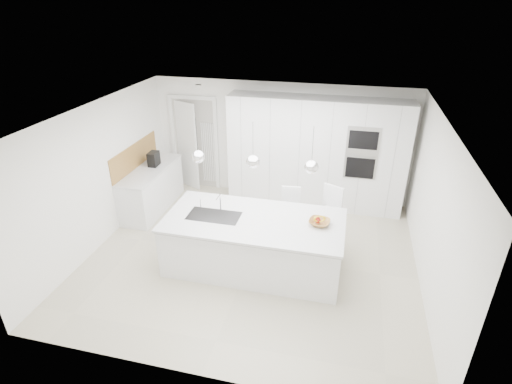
% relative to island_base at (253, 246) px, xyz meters
% --- Properties ---
extents(floor, '(5.50, 5.50, 0.00)m').
position_rel_island_base_xyz_m(floor, '(-0.10, 0.30, -0.43)').
color(floor, beige).
rests_on(floor, ground).
extents(wall_back, '(5.50, 0.00, 5.50)m').
position_rel_island_base_xyz_m(wall_back, '(-0.10, 2.80, 0.82)').
color(wall_back, white).
rests_on(wall_back, ground).
extents(wall_left, '(0.00, 5.00, 5.00)m').
position_rel_island_base_xyz_m(wall_left, '(-2.85, 0.30, 0.82)').
color(wall_left, white).
rests_on(wall_left, ground).
extents(ceiling, '(5.50, 5.50, 0.00)m').
position_rel_island_base_xyz_m(ceiling, '(-0.10, 0.30, 2.07)').
color(ceiling, white).
rests_on(ceiling, wall_back).
extents(tall_cabinets, '(3.60, 0.60, 2.30)m').
position_rel_island_base_xyz_m(tall_cabinets, '(0.70, 2.50, 0.72)').
color(tall_cabinets, white).
rests_on(tall_cabinets, floor).
extents(oven_stack, '(0.62, 0.04, 1.05)m').
position_rel_island_base_xyz_m(oven_stack, '(1.60, 2.19, 0.92)').
color(oven_stack, '#A5A5A8').
rests_on(oven_stack, tall_cabinets).
extents(doorway_frame, '(1.11, 0.08, 2.13)m').
position_rel_island_base_xyz_m(doorway_frame, '(-2.05, 2.77, 0.59)').
color(doorway_frame, white).
rests_on(doorway_frame, floor).
extents(hallway_door, '(0.76, 0.38, 2.00)m').
position_rel_island_base_xyz_m(hallway_door, '(-2.30, 2.72, 0.57)').
color(hallway_door, white).
rests_on(hallway_door, floor).
extents(radiator, '(0.32, 0.04, 1.40)m').
position_rel_island_base_xyz_m(radiator, '(-1.73, 2.76, 0.42)').
color(radiator, white).
rests_on(radiator, floor).
extents(left_base_cabinets, '(0.60, 1.80, 0.86)m').
position_rel_island_base_xyz_m(left_base_cabinets, '(-2.55, 1.50, 0.00)').
color(left_base_cabinets, white).
rests_on(left_base_cabinets, floor).
extents(left_worktop, '(0.62, 1.82, 0.04)m').
position_rel_island_base_xyz_m(left_worktop, '(-2.55, 1.50, 0.45)').
color(left_worktop, silver).
rests_on(left_worktop, left_base_cabinets).
extents(oak_backsplash, '(0.02, 1.80, 0.50)m').
position_rel_island_base_xyz_m(oak_backsplash, '(-2.84, 1.50, 0.72)').
color(oak_backsplash, '#B08144').
rests_on(oak_backsplash, wall_left).
extents(island_base, '(2.80, 1.20, 0.86)m').
position_rel_island_base_xyz_m(island_base, '(0.00, 0.00, 0.00)').
color(island_base, white).
rests_on(island_base, floor).
extents(island_worktop, '(2.84, 1.40, 0.04)m').
position_rel_island_base_xyz_m(island_worktop, '(0.00, 0.05, 0.45)').
color(island_worktop, silver).
rests_on(island_worktop, island_base).
extents(island_sink, '(0.84, 0.44, 0.18)m').
position_rel_island_base_xyz_m(island_sink, '(-0.65, -0.00, 0.39)').
color(island_sink, '#3F3F42').
rests_on(island_sink, island_worktop).
extents(island_tap, '(0.02, 0.02, 0.30)m').
position_rel_island_base_xyz_m(island_tap, '(-0.60, 0.20, 0.62)').
color(island_tap, white).
rests_on(island_tap, island_worktop).
extents(pendant_left, '(0.20, 0.20, 0.20)m').
position_rel_island_base_xyz_m(pendant_left, '(-0.85, -0.00, 1.47)').
color(pendant_left, white).
rests_on(pendant_left, ceiling).
extents(pendant_mid, '(0.20, 0.20, 0.20)m').
position_rel_island_base_xyz_m(pendant_mid, '(-0.00, -0.00, 1.47)').
color(pendant_mid, white).
rests_on(pendant_mid, ceiling).
extents(pendant_right, '(0.20, 0.20, 0.20)m').
position_rel_island_base_xyz_m(pendant_right, '(0.85, -0.00, 1.47)').
color(pendant_right, white).
rests_on(pendant_right, ceiling).
extents(fruit_bowl, '(0.37, 0.37, 0.08)m').
position_rel_island_base_xyz_m(fruit_bowl, '(1.02, 0.12, 0.51)').
color(fruit_bowl, '#B08144').
rests_on(fruit_bowl, island_worktop).
extents(espresso_machine, '(0.18, 0.28, 0.29)m').
position_rel_island_base_xyz_m(espresso_machine, '(-2.53, 1.69, 0.62)').
color(espresso_machine, black).
rests_on(espresso_machine, left_worktop).
extents(bar_stool_left, '(0.40, 0.52, 1.07)m').
position_rel_island_base_xyz_m(bar_stool_left, '(0.44, 0.86, 0.10)').
color(bar_stool_left, white).
rests_on(bar_stool_left, floor).
extents(bar_stool_right, '(0.58, 0.65, 1.17)m').
position_rel_island_base_xyz_m(bar_stool_right, '(1.17, 0.83, 0.16)').
color(bar_stool_right, white).
rests_on(bar_stool_right, floor).
extents(apple_a, '(0.08, 0.08, 0.08)m').
position_rel_island_base_xyz_m(apple_a, '(0.99, 0.12, 0.54)').
color(apple_a, '#A01D12').
rests_on(apple_a, fruit_bowl).
extents(apple_b, '(0.08, 0.08, 0.08)m').
position_rel_island_base_xyz_m(apple_b, '(0.99, 0.17, 0.54)').
color(apple_b, '#A01D12').
rests_on(apple_b, fruit_bowl).
extents(banana_bunch, '(0.22, 0.16, 0.19)m').
position_rel_island_base_xyz_m(banana_bunch, '(1.02, 0.12, 0.58)').
color(banana_bunch, gold).
rests_on(banana_bunch, fruit_bowl).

